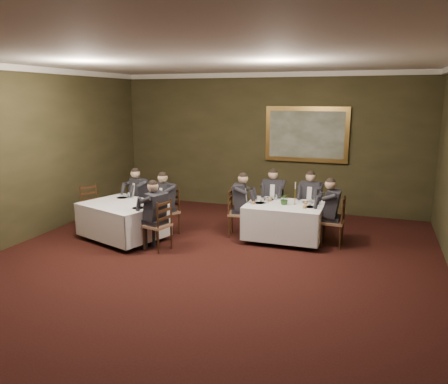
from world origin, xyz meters
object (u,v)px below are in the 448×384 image
Objects in this scene: diner_main_backright at (310,209)px; centerpiece at (285,198)px; table_main at (284,219)px; chair_main_backright at (310,219)px; diner_main_endright at (333,221)px; chair_main_endright at (333,232)px; chair_sec_backleft at (141,214)px; chair_sec_backright at (168,221)px; chair_sec_endright at (158,236)px; diner_main_backleft at (273,206)px; chair_main_endleft at (238,223)px; chair_main_backleft at (273,216)px; diner_sec_backright at (167,211)px; chair_sec_endleft at (94,218)px; table_second at (123,218)px; diner_sec_endright at (157,224)px; painting at (306,134)px; diner_sec_backleft at (140,205)px; candlestick at (295,196)px; diner_main_endleft at (239,212)px.

centerpiece is (-0.40, -0.80, 0.38)m from diner_main_backright.
chair_main_backright is at bearing 62.91° from table_main.
diner_main_endright is (0.97, 0.01, 0.06)m from table_main.
chair_sec_backleft is (-4.26, -0.13, 0.00)m from chair_main_endright.
chair_sec_backright is 1.02m from chair_sec_endright.
diner_main_backleft is 1.35× the size of chair_main_endleft.
diner_main_backright reaches higher than chair_main_backleft.
diner_sec_backright is at bearing 25.16° from diner_main_backleft.
chair_main_backleft is 1.00× the size of chair_main_backright.
chair_main_endright is (1.40, -0.78, 0.00)m from chair_main_backleft.
centerpiece reaches higher than table_main.
chair_sec_endleft is at bearing -86.87° from chair_main_endleft.
table_second is 4.24m from diner_main_endright.
diner_sec_endright is at bearing 97.21° from chair_sec_endleft.
chair_main_endleft is 0.48× the size of painting.
diner_sec_backleft is 3.51m from candlestick.
painting is at bearing 149.04° from diner_main_endleft.
centerpiece reaches higher than table_second.
chair_sec_backleft is at bearing 93.11° from chair_main_endright.
diner_main_endleft is (-0.55, -0.79, 0.00)m from diner_main_backleft.
chair_main_endright reaches higher than table_main.
diner_main_endleft is 2.32m from diner_sec_backleft.
chair_sec_backright is (-3.43, -0.40, 0.00)m from chair_main_endright.
chair_main_backleft is 0.74× the size of diner_sec_endright.
diner_sec_backleft is 1.67m from diner_sec_endright.
chair_main_backleft is at bearing -90.00° from diner_main_backleft.
chair_main_backleft is 3.90× the size of centerpiece.
chair_main_endleft is 1.00× the size of chair_sec_backleft.
diner_sec_backright is 5.24× the size of centerpiece.
chair_main_endright is at bearing 0.50° from table_main.
painting is (3.28, 2.57, 1.70)m from chair_sec_backleft.
chair_main_endright is at bearing -90.00° from diner_main_endright.
diner_main_endright and diner_sec_backleft have the same top height.
diner_main_endright is (-0.01, 0.00, 0.23)m from chair_main_endright.
chair_main_backleft is at bearing -25.26° from diner_sec_endright.
diner_sec_backleft reaches higher than chair_main_backright.
diner_sec_backright is at bearing -169.83° from candlestick.
chair_sec_endright is at bearing 136.03° from chair_sec_backright.
chair_main_endright is at bearing 131.24° from chair_main_backright.
candlestick reaches higher than centerpiece.
table_second is 3.99m from diner_main_backright.
chair_main_endright is at bearing -143.84° from chair_sec_backright.
centerpiece reaches higher than chair_main_backleft.
chair_main_endright is 1.00× the size of chair_sec_backleft.
chair_sec_backleft and chair_sec_endright have the same top height.
chair_main_endleft is at bearing -135.64° from diner_sec_backright.
table_second is 4.00m from chair_main_backright.
diner_main_backright is 0.96m from diner_main_endright.
chair_sec_backleft is (-3.69, -0.90, -0.23)m from diner_main_backright.
painting is at bearing 153.61° from chair_sec_endleft.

